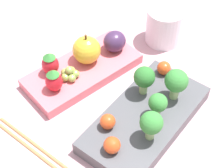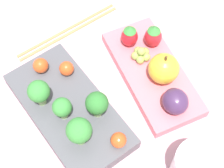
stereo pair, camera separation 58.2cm
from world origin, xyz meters
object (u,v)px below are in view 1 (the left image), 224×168
Objects in this scene: bento_box_fruit at (83,71)px; strawberry_0 at (50,63)px; grape_cluster at (70,74)px; chopsticks_pair at (43,154)px; broccoli_floret_2 at (176,82)px; plum at (115,41)px; broccoli_floret_1 at (151,124)px; broccoli_floret_3 at (158,103)px; cherry_tomato_1 at (164,68)px; broccoli_floret_0 at (144,78)px; cherry_tomato_0 at (108,122)px; cherry_tomato_2 at (112,145)px; apple at (87,50)px; strawberry_1 at (54,80)px; drinking_cup at (165,25)px; bento_box_savoury at (145,119)px.

strawberry_0 reaches higher than bento_box_fruit.
grape_cluster reaches higher than chopsticks_pair.
plum is at bearing -94.80° from broccoli_floret_2.
plum is at bearing -118.62° from broccoli_floret_1.
cherry_tomato_1 is (-0.08, -0.05, -0.02)m from broccoli_floret_3.
broccoli_floret_0 is 0.09m from cherry_tomato_0.
cherry_tomato_2 is 0.43× the size of apple.
cherry_tomato_0 is 0.54× the size of strawberry_1.
broccoli_floret_0 is 0.74× the size of drinking_cup.
bento_box_fruit is at bearing -11.00° from drinking_cup.
chopsticks_pair is at bearing -23.10° from cherry_tomato_0.
strawberry_0 reaches higher than cherry_tomato_2.
broccoli_floret_0 is at bearing -131.00° from bento_box_savoury.
chopsticks_pair is at bearing -22.67° from bento_box_savoury.
cherry_tomato_2 is (0.14, 0.01, -0.02)m from broccoli_floret_2.
bento_box_fruit is 0.06m from strawberry_0.
broccoli_floret_0 is at bearing 6.21° from cherry_tomato_1.
grape_cluster is (0.12, -0.11, -0.01)m from cherry_tomato_1.
grape_cluster reaches higher than bento_box_savoury.
bento_box_fruit is 1.03× the size of chopsticks_pair.
broccoli_floret_1 reaches higher than bento_box_fruit.
broccoli_floret_0 is 2.20× the size of cherry_tomato_0.
cherry_tomato_0 is (0.09, 0.01, -0.02)m from broccoli_floret_0.
strawberry_1 is 0.14m from plum.
grape_cluster is 0.46× the size of drinking_cup.
strawberry_0 reaches higher than strawberry_1.
cherry_tomato_0 is 0.16m from apple.
broccoli_floret_2 is (-0.06, 0.16, 0.05)m from bento_box_fruit.
cherry_tomato_2 reaches higher than chopsticks_pair.
cherry_tomato_1 is at bearing -120.96° from broccoli_floret_2.
broccoli_floret_1 is 1.60× the size of grape_cluster.
plum is 0.25m from chopsticks_pair.
broccoli_floret_2 reaches higher than strawberry_0.
bento_box_fruit is 0.04m from apple.
cherry_tomato_2 is 0.35× the size of drinking_cup.
grape_cluster is (0.03, -0.15, 0.02)m from bento_box_savoury.
grape_cluster is at bearing -101.65° from cherry_tomato_0.
bento_box_savoury is 4.50× the size of broccoli_floret_0.
strawberry_0 is at bearing -74.57° from bento_box_savoury.
bento_box_savoury is 0.09m from cherry_tomato_2.
plum is (-0.04, -0.11, -0.02)m from broccoli_floret_0.
chopsticks_pair is at bearing -24.85° from broccoli_floret_3.
apple is (-0.01, -0.18, -0.01)m from broccoli_floret_3.
strawberry_1 is at bearing 7.35° from bento_box_fruit.
chopsticks_pair is at bearing 29.37° from apple.
cherry_tomato_2 is (0.02, 0.04, 0.00)m from cherry_tomato_0.
strawberry_1 is at bearing -76.71° from broccoli_floret_1.
broccoli_floret_1 is 0.20m from apple.
strawberry_0 is 0.13m from plum.
broccoli_floret_1 reaches higher than chopsticks_pair.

